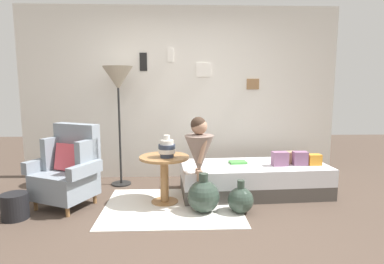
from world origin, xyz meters
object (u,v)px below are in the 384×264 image
object	(u,v)px
armchair	(69,169)
book_on_daybed	(238,162)
floor_lamp	(118,82)
person_child	(199,151)
demijohn_far	(241,200)
daybed	(254,179)
magazine_basket	(15,206)
vase_striped	(167,148)
side_table	(165,169)
demijohn_near	(204,196)

from	to	relation	value
armchair	book_on_daybed	bearing A→B (deg)	10.13
floor_lamp	person_child	bearing A→B (deg)	-41.00
book_on_daybed	person_child	bearing A→B (deg)	-136.32
armchair	demijohn_far	distance (m)	2.06
daybed	magazine_basket	size ratio (longest dim) A/B	6.95
vase_striped	person_child	size ratio (longest dim) A/B	0.25
vase_striped	demijohn_far	xyz separation A→B (m)	(0.84, -0.29, -0.54)
vase_striped	book_on_daybed	distance (m)	1.05
armchair	magazine_basket	distance (m)	0.67
vase_striped	magazine_basket	world-z (taller)	vase_striped
person_child	floor_lamp	bearing A→B (deg)	139.00
person_child	magazine_basket	distance (m)	2.09
side_table	book_on_daybed	xyz separation A→B (m)	(0.96, 0.35, -0.01)
armchair	side_table	distance (m)	1.14
vase_striped	person_child	distance (m)	0.39
side_table	armchair	bearing A→B (deg)	-178.88
vase_striped	floor_lamp	distance (m)	1.33
daybed	person_child	bearing A→B (deg)	-148.37
magazine_basket	floor_lamp	bearing A→B (deg)	51.92
floor_lamp	side_table	bearing A→B (deg)	-48.88
side_table	vase_striped	world-z (taller)	vase_striped
side_table	floor_lamp	bearing A→B (deg)	131.12
vase_striped	person_child	bearing A→B (deg)	-16.88
book_on_daybed	demijohn_far	xyz separation A→B (m)	(-0.09, -0.71, -0.26)
armchair	book_on_daybed	distance (m)	2.14
side_table	demijohn_near	xyz separation A→B (m)	(0.45, -0.31, -0.23)
floor_lamp	person_child	world-z (taller)	floor_lamp
floor_lamp	armchair	bearing A→B (deg)	-121.08
armchair	vase_striped	xyz separation A→B (m)	(1.17, -0.04, 0.26)
demijohn_near	demijohn_far	xyz separation A→B (m)	(0.42, -0.04, -0.04)
person_child	book_on_daybed	bearing A→B (deg)	43.68
floor_lamp	demijohn_near	world-z (taller)	floor_lamp
daybed	floor_lamp	bearing A→B (deg)	165.63
magazine_basket	daybed	bearing A→B (deg)	14.49
magazine_basket	demijohn_far	bearing A→B (deg)	1.60
daybed	person_child	world-z (taller)	person_child
demijohn_far	magazine_basket	distance (m)	2.47
demijohn_far	side_table	bearing A→B (deg)	158.02
demijohn_far	vase_striped	bearing A→B (deg)	160.73
side_table	magazine_basket	distance (m)	1.67
side_table	person_child	xyz separation A→B (m)	(0.41, -0.17, 0.26)
demijohn_near	floor_lamp	bearing A→B (deg)	136.11
demijohn_far	armchair	bearing A→B (deg)	170.69
demijohn_near	side_table	bearing A→B (deg)	145.30
side_table	demijohn_near	world-z (taller)	side_table
armchair	person_child	distance (m)	1.58
armchair	demijohn_far	xyz separation A→B (m)	(2.01, -0.33, -0.29)
demijohn_near	demijohn_far	distance (m)	0.42
magazine_basket	book_on_daybed	bearing A→B (deg)	16.84
daybed	side_table	size ratio (longest dim) A/B	3.25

